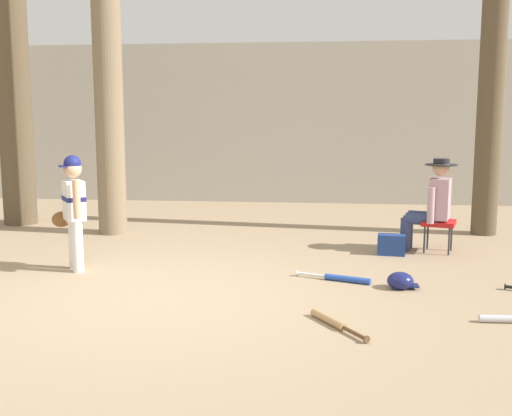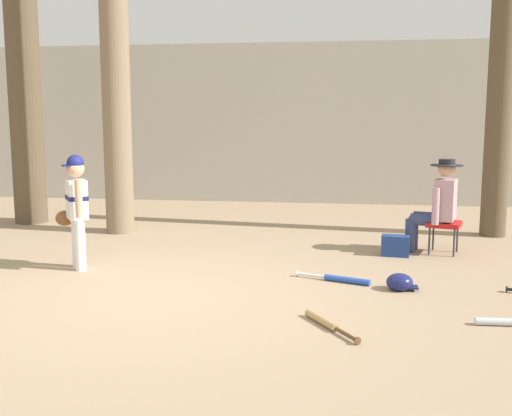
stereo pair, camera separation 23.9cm
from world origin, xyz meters
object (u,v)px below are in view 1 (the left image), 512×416
object	(u,v)px
handbag_beside_stool	(391,245)
bat_wood_tan	(332,322)
seated_spectator	(432,202)
bat_blue_youth	(342,278)
batting_helmet_navy	(401,281)
young_ballplayer	(73,205)
tree_far_left	(10,24)
tree_behind_spectator	(492,74)
folding_stool	(439,224)
tree_near_player	(107,42)

from	to	relation	value
handbag_beside_stool	bat_wood_tan	size ratio (longest dim) A/B	0.51
seated_spectator	bat_blue_youth	xyz separation A→B (m)	(-1.17, -1.61, -0.61)
bat_blue_youth	batting_helmet_navy	size ratio (longest dim) A/B	2.53
seated_spectator	batting_helmet_navy	xyz separation A→B (m)	(-0.59, -1.82, -0.56)
young_ballplayer	tree_far_left	xyz separation A→B (m)	(-2.11, 2.85, 2.40)
bat_wood_tan	seated_spectator	bearing A→B (deg)	66.79
tree_behind_spectator	tree_far_left	distance (m)	7.30
bat_blue_youth	bat_wood_tan	world-z (taller)	same
folding_stool	batting_helmet_navy	size ratio (longest dim) A/B	1.58
folding_stool	batting_helmet_navy	xyz separation A→B (m)	(-0.68, -1.79, -0.29)
folding_stool	seated_spectator	distance (m)	0.29
tree_behind_spectator	young_ballplayer	xyz separation A→B (m)	(-5.15, -2.75, -1.58)
seated_spectator	bat_wood_tan	xyz separation A→B (m)	(-1.29, -3.01, -0.61)
tree_behind_spectator	handbag_beside_stool	distance (m)	3.09
young_ballplayer	batting_helmet_navy	xyz separation A→B (m)	(3.57, -0.37, -0.67)
tree_behind_spectator	tree_far_left	xyz separation A→B (m)	(-7.26, 0.10, 0.82)
handbag_beside_stool	bat_wood_tan	xyz separation A→B (m)	(-0.77, -2.74, -0.10)
tree_near_player	bat_wood_tan	size ratio (longest dim) A/B	9.33
young_ballplayer	seated_spectator	world-z (taller)	young_ballplayer
tree_near_player	bat_wood_tan	bearing A→B (deg)	-49.71
young_ballplayer	seated_spectator	xyz separation A→B (m)	(4.16, 1.45, -0.10)
tree_behind_spectator	seated_spectator	world-z (taller)	tree_behind_spectator
tree_behind_spectator	handbag_beside_stool	size ratio (longest dim) A/B	15.27
young_ballplayer	bat_wood_tan	bearing A→B (deg)	-28.54
young_ballplayer	folding_stool	distance (m)	4.50
folding_stool	tree_far_left	size ratio (longest dim) A/B	0.07
young_ballplayer	bat_wood_tan	xyz separation A→B (m)	(2.87, -1.56, -0.71)
tree_behind_spectator	bat_wood_tan	size ratio (longest dim) A/B	7.81
handbag_beside_stool	bat_blue_youth	distance (m)	1.50
handbag_beside_stool	bat_wood_tan	bearing A→B (deg)	-105.71
tree_near_player	young_ballplayer	world-z (taller)	tree_near_player
young_ballplayer	bat_wood_tan	size ratio (longest dim) A/B	1.96
tree_near_player	tree_behind_spectator	xyz separation A→B (m)	(5.49, 0.53, -0.46)
young_ballplayer	bat_blue_youth	size ratio (longest dim) A/B	1.63
bat_wood_tan	batting_helmet_navy	xyz separation A→B (m)	(0.70, 1.19, 0.05)
tree_near_player	bat_wood_tan	xyz separation A→B (m)	(3.21, -3.78, -2.75)
bat_wood_tan	tree_far_left	bearing A→B (deg)	138.45
seated_spectator	batting_helmet_navy	size ratio (longest dim) A/B	3.81
tree_near_player	batting_helmet_navy	distance (m)	5.41
young_ballplayer	handbag_beside_stool	distance (m)	3.88
tree_near_player	young_ballplayer	bearing A→B (deg)	-81.41
tree_far_left	batting_helmet_navy	xyz separation A→B (m)	(5.68, -3.22, -3.06)
batting_helmet_navy	tree_near_player	bearing A→B (deg)	146.46
tree_far_left	seated_spectator	bearing A→B (deg)	-12.60
bat_wood_tan	batting_helmet_navy	distance (m)	1.38
folding_stool	seated_spectator	size ratio (longest dim) A/B	0.41
young_ballplayer	bat_wood_tan	world-z (taller)	young_ballplayer
handbag_beside_stool	batting_helmet_navy	world-z (taller)	handbag_beside_stool
young_ballplayer	seated_spectator	bearing A→B (deg)	19.19
handbag_beside_stool	tree_behind_spectator	bearing A→B (deg)	46.12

